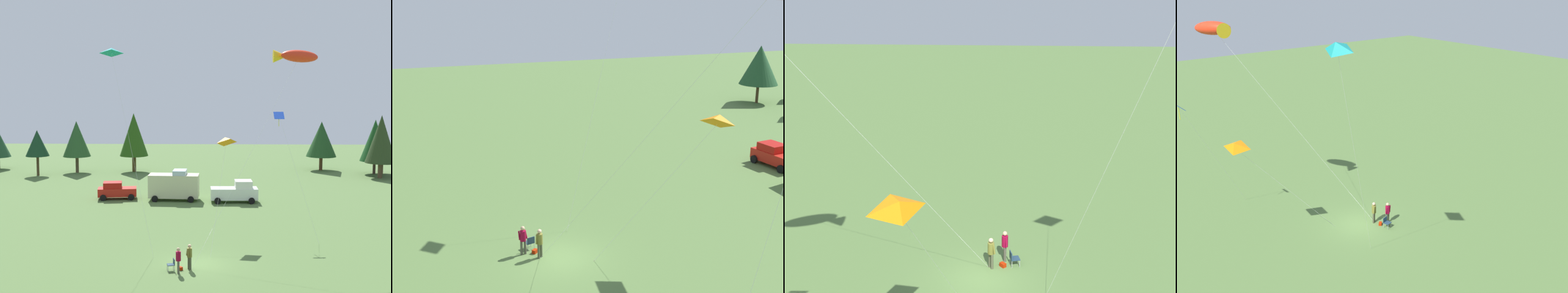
% 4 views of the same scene
% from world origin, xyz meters
% --- Properties ---
extents(ground_plane, '(160.00, 160.00, 0.00)m').
position_xyz_m(ground_plane, '(0.00, 0.00, 0.00)').
color(ground_plane, '#517039').
extents(person_kite_flyer, '(0.50, 0.52, 1.74)m').
position_xyz_m(person_kite_flyer, '(-0.47, -1.10, 1.02)').
color(person_kite_flyer, '#464A33').
rests_on(person_kite_flyer, ground).
extents(folding_chair, '(0.58, 0.58, 0.82)m').
position_xyz_m(folding_chair, '(-1.63, -1.38, 0.49)').
color(folding_chair, '#1F374C').
rests_on(folding_chair, ground).
extents(person_spectator, '(0.38, 0.56, 1.74)m').
position_xyz_m(person_spectator, '(-1.18, -1.88, 1.02)').
color(person_spectator, '#4B4A3D').
rests_on(person_spectator, ground).
extents(backpack_on_grass, '(0.38, 0.38, 0.22)m').
position_xyz_m(backpack_on_grass, '(-1.09, -1.24, 0.11)').
color(backpack_on_grass, '#AE2005').
rests_on(backpack_on_grass, ground).
extents(car_red_sedan, '(4.41, 2.68, 1.89)m').
position_xyz_m(car_red_sedan, '(-9.48, 22.01, 0.95)').
color(car_red_sedan, red).
rests_on(car_red_sedan, ground).
extents(van_camper_beige, '(5.51, 2.84, 3.34)m').
position_xyz_m(van_camper_beige, '(-3.04, 21.55, 1.64)').
color(van_camper_beige, beige).
rests_on(van_camper_beige, ground).
extents(truck_white_pickup, '(5.06, 2.53, 2.34)m').
position_xyz_m(truck_white_pickup, '(3.62, 20.75, 1.10)').
color(truck_white_pickup, white).
rests_on(truck_white_pickup, ground).
extents(treeline_distant, '(61.22, 11.51, 8.55)m').
position_xyz_m(treeline_distant, '(-1.61, 39.95, 4.82)').
color(treeline_distant, '#4B3521').
rests_on(treeline_distant, ground).
extents(kite_large_fish, '(10.04, 9.15, 15.27)m').
position_xyz_m(kite_large_fish, '(7.56, 6.77, 14.72)').
color(kite_large_fish, red).
rests_on(kite_large_fish, ground).
extents(kite_delta_orange, '(2.09, 7.61, 8.34)m').
position_xyz_m(kite_delta_orange, '(2.13, 8.40, 7.86)').
color(kite_delta_orange, orange).
rests_on(kite_delta_orange, ground).
extents(kite_delta_teal, '(4.52, 5.69, 15.54)m').
position_xyz_m(kite_delta_teal, '(-6.91, 6.45, 15.11)').
color(kite_delta_teal, teal).
rests_on(kite_delta_teal, ground).
extents(kite_diamond_blue, '(3.15, 5.44, 10.17)m').
position_xyz_m(kite_diamond_blue, '(6.89, 10.03, 9.53)').
color(kite_diamond_blue, blue).
rests_on(kite_diamond_blue, ground).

